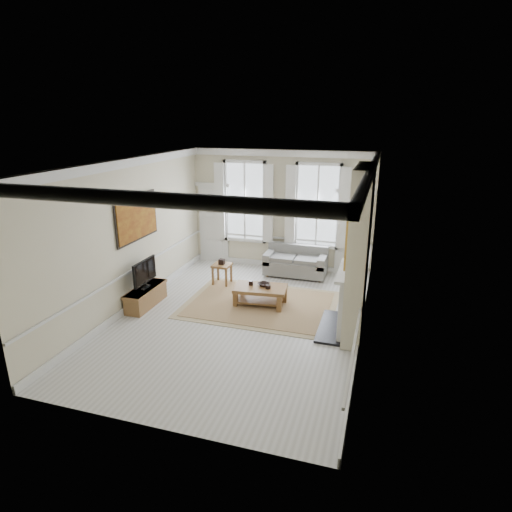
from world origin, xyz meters
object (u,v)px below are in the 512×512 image
(coffee_table, at_px, (260,290))
(side_table, at_px, (222,268))
(tv_stand, at_px, (146,297))
(sofa, at_px, (296,263))

(coffee_table, bearing_deg, side_table, 138.01)
(side_table, distance_m, coffee_table, 1.66)
(tv_stand, bearing_deg, side_table, 56.18)
(side_table, relative_size, coffee_table, 0.43)
(side_table, height_order, coffee_table, side_table)
(sofa, height_order, tv_stand, sofa)
(side_table, xyz_separation_m, tv_stand, (-1.21, -1.80, -0.22))
(side_table, height_order, tv_stand, side_table)
(sofa, height_order, coffee_table, sofa)
(sofa, relative_size, side_table, 3.05)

